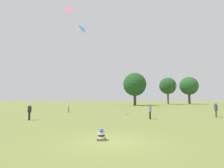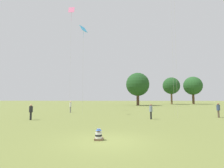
{
  "view_description": "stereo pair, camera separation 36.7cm",
  "coord_description": "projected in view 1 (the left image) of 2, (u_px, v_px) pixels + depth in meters",
  "views": [
    {
      "loc": [
        0.4,
        -9.15,
        2.2
      ],
      "look_at": [
        -0.14,
        6.52,
        3.49
      ],
      "focal_mm": 28.0,
      "sensor_mm": 36.0,
      "label": 1
    },
    {
      "loc": [
        0.77,
        -9.13,
        2.2
      ],
      "look_at": [
        -0.14,
        6.52,
        3.49
      ],
      "focal_mm": 28.0,
      "sensor_mm": 36.0,
      "label": 2
    }
  ],
  "objects": [
    {
      "name": "ground_plane",
      "position": [
        110.0,
        141.0,
        8.95
      ],
      "size": [
        300.0,
        300.0,
        0.0
      ],
      "primitive_type": "plane",
      "color": "olive"
    },
    {
      "name": "seated_toddler",
      "position": [
        101.0,
        136.0,
        9.21
      ],
      "size": [
        0.44,
        0.55,
        0.6
      ],
      "rotation": [
        0.0,
        0.0,
        0.0
      ],
      "color": "brown",
      "rests_on": "ground"
    },
    {
      "name": "person_standing_0",
      "position": [
        216.0,
        109.0,
        20.3
      ],
      "size": [
        0.48,
        0.48,
        1.67
      ],
      "rotation": [
        0.0,
        0.0,
        0.41
      ],
      "color": "brown",
      "rests_on": "ground"
    },
    {
      "name": "person_standing_1",
      "position": [
        150.0,
        110.0,
        18.55
      ],
      "size": [
        0.37,
        0.37,
        1.6
      ],
      "rotation": [
        0.0,
        0.0,
        0.15
      ],
      "color": "black",
      "rests_on": "ground"
    },
    {
      "name": "person_standing_2",
      "position": [
        29.0,
        111.0,
        17.65
      ],
      "size": [
        0.37,
        0.37,
        1.6
      ],
      "rotation": [
        0.0,
        0.0,
        1.6
      ],
      "color": "black",
      "rests_on": "ground"
    },
    {
      "name": "person_standing_3",
      "position": [
        69.0,
        106.0,
        26.82
      ],
      "size": [
        0.42,
        0.42,
        1.79
      ],
      "rotation": [
        0.0,
        0.0,
        0.65
      ],
      "color": "slate",
      "rests_on": "ground"
    },
    {
      "name": "kite_0",
      "position": [
        69.0,
        13.0,
        31.99
      ],
      "size": [
        1.13,
        0.35,
        19.07
      ],
      "rotation": [
        0.0,
        0.0,
        5.45
      ],
      "color": "pink",
      "rests_on": "ground"
    },
    {
      "name": "kite_3",
      "position": [
        82.0,
        31.0,
        24.2
      ],
      "size": [
        1.06,
        1.25,
        12.3
      ],
      "rotation": [
        0.0,
        0.0,
        0.3
      ],
      "color": "#339EDB",
      "rests_on": "ground"
    },
    {
      "name": "distant_tree_0",
      "position": [
        135.0,
        84.0,
        54.48
      ],
      "size": [
        7.22,
        7.22,
        10.16
      ],
      "color": "#473323",
      "rests_on": "ground"
    },
    {
      "name": "distant_tree_1",
      "position": [
        168.0,
        86.0,
        64.63
      ],
      "size": [
        6.15,
        6.15,
        9.9
      ],
      "color": "brown",
      "rests_on": "ground"
    },
    {
      "name": "distant_tree_2",
      "position": [
        189.0,
        86.0,
        66.66
      ],
      "size": [
        6.88,
        6.88,
        10.41
      ],
      "color": "brown",
      "rests_on": "ground"
    }
  ]
}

